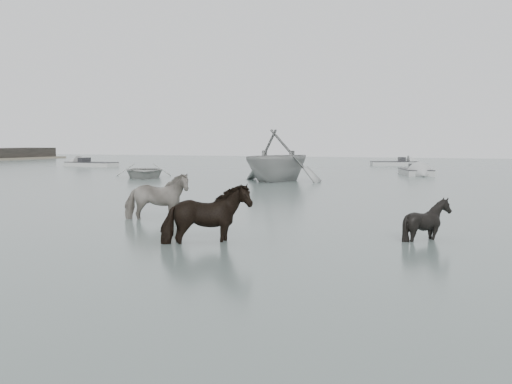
{
  "coord_description": "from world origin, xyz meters",
  "views": [
    {
      "loc": [
        5.73,
        -12.79,
        2.25
      ],
      "look_at": [
        -0.09,
        1.47,
        1.0
      ],
      "focal_mm": 45.0,
      "sensor_mm": 36.0,
      "label": 1
    }
  ],
  "objects_px": {
    "pony_dark": "(207,207)",
    "rowboat_lead": "(144,170)",
    "pony_pinto": "(156,192)",
    "pony_black": "(427,212)"
  },
  "relations": [
    {
      "from": "pony_dark",
      "to": "rowboat_lead",
      "type": "height_order",
      "value": "pony_dark"
    },
    {
      "from": "pony_pinto",
      "to": "rowboat_lead",
      "type": "bearing_deg",
      "value": 9.62
    },
    {
      "from": "pony_pinto",
      "to": "pony_dark",
      "type": "xyz_separation_m",
      "value": [
        3.22,
        -3.24,
        0.02
      ]
    },
    {
      "from": "pony_black",
      "to": "rowboat_lead",
      "type": "bearing_deg",
      "value": 37.06
    },
    {
      "from": "pony_black",
      "to": "rowboat_lead",
      "type": "relative_size",
      "value": 0.27
    },
    {
      "from": "pony_pinto",
      "to": "rowboat_lead",
      "type": "relative_size",
      "value": 0.4
    },
    {
      "from": "pony_pinto",
      "to": "rowboat_lead",
      "type": "xyz_separation_m",
      "value": [
        -11.32,
        17.36,
        -0.31
      ]
    },
    {
      "from": "pony_dark",
      "to": "rowboat_lead",
      "type": "relative_size",
      "value": 0.35
    },
    {
      "from": "pony_pinto",
      "to": "pony_dark",
      "type": "height_order",
      "value": "pony_dark"
    },
    {
      "from": "pony_pinto",
      "to": "pony_black",
      "type": "height_order",
      "value": "pony_pinto"
    }
  ]
}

